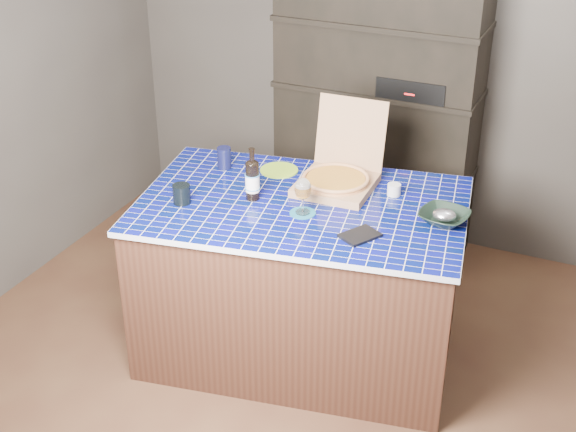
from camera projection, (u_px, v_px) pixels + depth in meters
The scene contains 14 objects.
room at pixel (267, 150), 3.46m from camera, with size 3.50×3.50×3.50m.
shelving_unit at pixel (378, 110), 4.84m from camera, with size 1.20×0.41×1.80m.
kitchen_island at pixel (301, 278), 4.07m from camera, with size 1.72×1.25×0.86m.
pizza_box at pixel (337, 177), 3.99m from camera, with size 0.38×0.45×0.40m.
mead_bottle at pixel (252, 179), 3.85m from camera, with size 0.07×0.07×0.27m.
teal_trivet at pixel (303, 213), 3.77m from camera, with size 0.12×0.12×0.01m, color #175C77.
wine_glass at pixel (303, 190), 3.71m from camera, with size 0.08×0.08×0.18m.
tumbler at pixel (182, 194), 3.84m from camera, with size 0.09×0.09×0.09m, color black.
dvd_case at pixel (360, 235), 3.57m from camera, with size 0.12×0.17×0.01m, color black.
bowl at pixel (444, 217), 3.68m from camera, with size 0.22×0.22×0.06m, color black.
foil_contents at pixel (444, 215), 3.67m from camera, with size 0.11×0.09×0.05m, color silver.
white_jar at pixel (394, 190), 3.93m from camera, with size 0.07×0.07×0.06m, color silver.
navy_cup at pixel (224, 158), 4.19m from camera, with size 0.07×0.07×0.11m, color black.
green_trivet at pixel (279, 170), 4.19m from camera, with size 0.20×0.20×0.01m, color #8FC42A.
Camera 1 is at (1.39, -2.85, 2.64)m, focal length 50.00 mm.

